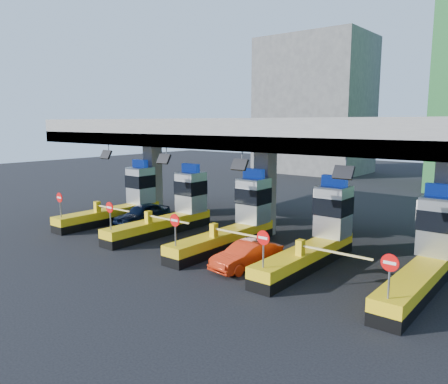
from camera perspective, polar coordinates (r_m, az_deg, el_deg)
The scene contains 10 objects.
ground at distance 24.63m, azimuth 1.38°, elevation -6.96°, with size 120.00×120.00×0.00m, color black.
toll_canopy at distance 26.02m, azimuth 5.32°, elevation 7.56°, with size 28.00×12.09×7.00m.
toll_lane_far_left at distance 31.44m, azimuth -12.90°, elevation -1.05°, with size 4.43×8.00×4.16m.
toll_lane_left at distance 27.74m, azimuth -6.47°, elevation -2.22°, with size 4.43×8.00×4.16m.
toll_lane_center at distance 24.50m, azimuth 1.79°, elevation -3.68°, with size 4.43×8.00×4.16m.
toll_lane_right at distance 21.94m, azimuth 12.30°, elevation -5.41°, with size 4.43×8.00×4.16m.
toll_lane_far_right at distance 20.30m, azimuth 25.11°, elevation -7.26°, with size 4.43×8.00×4.16m.
bg_building_concrete at distance 61.75m, azimuth 11.72°, elevation 10.94°, with size 14.00×10.00×18.00m, color #4C4C49.
van at distance 29.81m, azimuth -10.61°, elevation -2.87°, with size 1.68×4.18×1.42m, color black.
red_car at distance 20.75m, azimuth 3.00°, elevation -8.27°, with size 1.32×3.79×1.25m, color red.
Camera 1 is at (14.41, -18.78, 6.81)m, focal length 35.00 mm.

